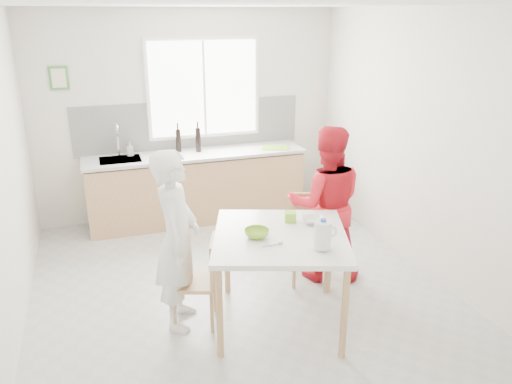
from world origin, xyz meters
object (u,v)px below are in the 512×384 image
(bowl_green, at_px, (257,233))
(person_red, at_px, (326,204))
(chair_left, at_px, (201,277))
(dining_table, at_px, (280,244))
(person_white, at_px, (177,240))
(milk_jug, at_px, (323,234))
(chair_far, at_px, (311,234))
(wine_bottle_b, at_px, (178,140))
(bowl_white, at_px, (313,220))
(wine_bottle_a, at_px, (198,140))

(bowl_green, bearing_deg, person_red, 33.50)
(chair_left, height_order, person_red, person_red)
(dining_table, height_order, person_red, person_red)
(person_white, height_order, milk_jug, person_white)
(chair_far, xyz_separation_m, person_red, (0.15, -0.02, 0.31))
(dining_table, distance_m, chair_left, 0.76)
(wine_bottle_b, bearing_deg, milk_jug, -79.12)
(dining_table, distance_m, chair_far, 0.93)
(person_red, bearing_deg, bowl_white, 71.98)
(person_white, height_order, wine_bottle_b, person_white)
(bowl_white, bearing_deg, person_red, 53.21)
(wine_bottle_a, bearing_deg, person_red, -66.28)
(person_white, xyz_separation_m, bowl_white, (1.20, -0.14, 0.08))
(chair_far, height_order, person_red, person_red)
(milk_jug, relative_size, wine_bottle_b, 0.81)
(dining_table, height_order, bowl_white, bowl_white)
(chair_left, bearing_deg, wine_bottle_b, -167.55)
(dining_table, xyz_separation_m, person_red, (0.74, 0.64, 0.03))
(dining_table, distance_m, bowl_green, 0.24)
(chair_far, height_order, person_white, person_white)
(bowl_white, xyz_separation_m, wine_bottle_b, (-0.74, 2.57, 0.18))
(dining_table, height_order, wine_bottle_a, wine_bottle_a)
(bowl_green, relative_size, wine_bottle_b, 0.70)
(chair_left, distance_m, bowl_green, 0.66)
(chair_far, xyz_separation_m, wine_bottle_a, (-0.73, 1.97, 0.59))
(chair_left, xyz_separation_m, person_white, (-0.18, 0.06, 0.36))
(person_red, xyz_separation_m, bowl_white, (-0.38, -0.50, 0.08))
(chair_left, bearing_deg, person_white, -90.00)
(person_red, distance_m, wine_bottle_a, 2.19)
(dining_table, bearing_deg, bowl_green, 175.27)
(person_white, bearing_deg, bowl_white, -78.06)
(chair_far, height_order, wine_bottle_a, wine_bottle_a)
(dining_table, bearing_deg, wine_bottle_b, 97.88)
(wine_bottle_b, bearing_deg, person_red, -61.67)
(wine_bottle_b, bearing_deg, wine_bottle_a, -18.87)
(bowl_green, height_order, wine_bottle_b, wine_bottle_b)
(person_white, distance_m, wine_bottle_a, 2.47)
(chair_far, xyz_separation_m, bowl_green, (-0.80, -0.64, 0.40))
(person_white, xyz_separation_m, person_red, (1.58, 0.36, 0.00))
(chair_left, xyz_separation_m, wine_bottle_a, (0.52, 2.41, 0.63))
(dining_table, distance_m, person_white, 0.88)
(bowl_green, xyz_separation_m, wine_bottle_b, (-0.17, 2.70, 0.18))
(chair_far, bearing_deg, wine_bottle_b, 134.07)
(dining_table, relative_size, wine_bottle_b, 4.73)
(chair_left, xyz_separation_m, person_red, (1.39, 0.42, 0.36))
(chair_left, height_order, bowl_green, bowl_green)
(person_white, height_order, person_red, person_red)
(chair_left, bearing_deg, person_red, 125.62)
(milk_jug, xyz_separation_m, wine_bottle_b, (-0.59, 3.08, 0.08))
(chair_left, distance_m, milk_jug, 1.18)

